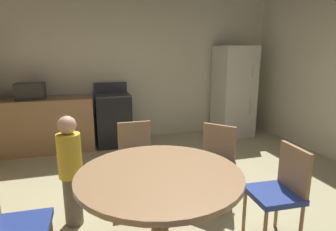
{
  "coord_description": "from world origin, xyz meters",
  "views": [
    {
      "loc": [
        -0.85,
        -2.29,
        1.66
      ],
      "look_at": [
        0.1,
        0.88,
        0.9
      ],
      "focal_mm": 30.15,
      "sensor_mm": 36.0,
      "label": 1
    }
  ],
  "objects": [
    {
      "name": "chair_west",
      "position": [
        -1.41,
        -0.33,
        0.5
      ],
      "size": [
        0.41,
        0.41,
        0.87
      ],
      "rotation": [
        0.0,
        0.0,
        6.25
      ],
      "color": "#9E754C",
      "rests_on": "ground"
    },
    {
      "name": "refrigerator",
      "position": [
        1.98,
        2.65,
        0.88
      ],
      "size": [
        0.68,
        0.68,
        1.76
      ],
      "color": "silver",
      "rests_on": "ground"
    },
    {
      "name": "dining_table",
      "position": [
        -0.34,
        -0.36,
        0.61
      ],
      "size": [
        1.27,
        1.27,
        0.76
      ],
      "color": "#9E754C",
      "rests_on": "ground"
    },
    {
      "name": "microwave",
      "position": [
        -1.69,
        2.7,
        1.03
      ],
      "size": [
        0.44,
        0.32,
        0.26
      ],
      "primitive_type": "cube",
      "color": "#2D2B28",
      "rests_on": "kitchen_counter"
    },
    {
      "name": "chair_northeast",
      "position": [
        0.47,
        0.34,
        0.5
      ],
      "size": [
        0.56,
        0.56,
        0.87
      ],
      "rotation": [
        0.0,
        0.0,
        3.86
      ],
      "color": "#9E754C",
      "rests_on": "ground"
    },
    {
      "name": "chair_north",
      "position": [
        -0.33,
        0.71,
        0.5
      ],
      "size": [
        0.4,
        0.4,
        0.87
      ],
      "rotation": [
        0.0,
        0.0,
        4.7
      ],
      "color": "#9E754C",
      "rests_on": "ground"
    },
    {
      "name": "chair_east",
      "position": [
        0.73,
        -0.43,
        0.5
      ],
      "size": [
        0.42,
        0.42,
        0.87
      ],
      "rotation": [
        0.0,
        0.0,
        3.08
      ],
      "color": "#9E754C",
      "rests_on": "ground"
    },
    {
      "name": "oven_range",
      "position": [
        -0.39,
        2.7,
        0.47
      ],
      "size": [
        0.6,
        0.6,
        1.1
      ],
      "color": "black",
      "rests_on": "ground"
    },
    {
      "name": "wall_back",
      "position": [
        0.0,
        3.1,
        1.35
      ],
      "size": [
        5.94,
        0.12,
        2.7
      ],
      "primitive_type": "cube",
      "color": "beige",
      "rests_on": "ground"
    },
    {
      "name": "kitchen_counter",
      "position": [
        -1.7,
        2.7,
        0.45
      ],
      "size": [
        1.93,
        0.6,
        0.9
      ],
      "primitive_type": "cube",
      "color": "#9E754C",
      "rests_on": "ground"
    },
    {
      "name": "person_child",
      "position": [
        -1.02,
        0.35,
        0.58
      ],
      "size": [
        0.31,
        0.31,
        1.09
      ],
      "rotation": [
        0.0,
        0.0,
        5.48
      ],
      "color": "#665B51",
      "rests_on": "ground"
    },
    {
      "name": "ground_plane",
      "position": [
        0.0,
        0.0,
        0.0
      ],
      "size": [
        14.0,
        14.0,
        0.0
      ],
      "primitive_type": "plane",
      "color": "tan"
    }
  ]
}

